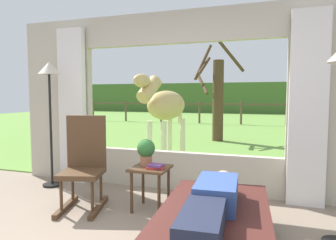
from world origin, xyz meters
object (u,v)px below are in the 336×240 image
Objects in this scene: recliner_sofa at (213,235)px; floor_lamp_left at (49,86)px; rocking_chair at (84,163)px; book_stack at (156,166)px; pasture_tree at (217,96)px; potted_plant at (146,150)px; horse at (165,106)px; reclining_person at (213,201)px; side_table at (151,175)px.

floor_lamp_left is at bearing 149.92° from recliner_sofa.
floor_lamp_left reaches higher than rocking_chair.
book_stack is 5.86m from pasture_tree.
floor_lamp_left reaches higher than potted_plant.
pasture_tree is (-0.08, 5.67, 0.67)m from potted_plant.
rocking_chair is 2.76m from horse.
pasture_tree is at bearing 68.21° from rocking_chair.
recliner_sofa is 0.97× the size of horse.
book_stack is at bearing -9.33° from rocking_chair.
potted_plant reaches higher than recliner_sofa.
recliner_sofa is at bearing -38.64° from rocking_chair.
reclining_person reaches higher than recliner_sofa.
book_stack reaches higher than side_table.
side_table is 0.17× the size of pasture_tree.
reclining_person is at bearing -80.86° from pasture_tree.
book_stack is 2.16m from floor_lamp_left.
horse is at bearing 106.78° from book_stack.
recliner_sofa is 3.89m from horse.
floor_lamp_left is 5.54m from pasture_tree.
floor_lamp_left is at bearing 167.48° from potted_plant.
rocking_chair is 0.90m from book_stack.
floor_lamp_left is 0.62× the size of pasture_tree.
recliner_sofa is 8.31× the size of book_stack.
book_stack is at bearing -34.22° from side_table.
book_stack is at bearing 116.85° from horse.
potted_plant is at bearing 1.18° from rocking_chair.
book_stack is at bearing 129.18° from reclining_person.
reclining_person is 0.77× the size of floor_lamp_left.
floor_lamp_left is 1.02× the size of horse.
pasture_tree reaches higher than horse.
side_table is at bearing -88.35° from pasture_tree.
horse is at bearing 110.96° from reclining_person.
reclining_person is at bearing -40.04° from rocking_chair.
reclining_person is 1.31m from side_table.
book_stack is (0.90, 0.10, 0.00)m from rocking_chair.
side_table is (0.81, 0.16, -0.12)m from rocking_chair.
pasture_tree reaches higher than recliner_sofa.
horse is at bearing 62.39° from floor_lamp_left.
recliner_sofa is 0.31m from reclining_person.
recliner_sofa is at bearing -43.85° from potted_plant.
pasture_tree is (-0.25, 5.79, 0.83)m from book_stack.
horse is at bearing 105.28° from side_table.
rocking_chair reaches higher than book_stack.
recliner_sofa is at bearing -80.79° from pasture_tree.
reclining_person is 2.76× the size of side_table.
reclining_person is 3.18m from floor_lamp_left.
rocking_chair is (-1.72, 0.78, 0.02)m from reclining_person.
rocking_chair is 0.37× the size of pasture_tree.
pasture_tree is at bearing 95.40° from recliner_sofa.
rocking_chair is at bearing 153.11° from recliner_sofa.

